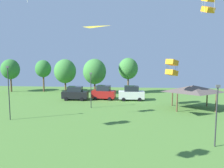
# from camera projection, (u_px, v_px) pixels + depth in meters

# --- Properties ---
(kite_flying_0) EXTENTS (2.93, 2.36, 0.45)m
(kite_flying_0) POSITION_uv_depth(u_px,v_px,m) (90.00, 37.00, 25.20)
(kite_flying_0) COLOR yellow
(kite_flying_5) EXTENTS (1.91, 1.90, 2.38)m
(kite_flying_5) POSITION_uv_depth(u_px,v_px,m) (172.00, 67.00, 32.98)
(kite_flying_5) COLOR orange
(kite_flying_9) EXTENTS (1.44, 1.50, 2.00)m
(kite_flying_9) POSITION_uv_depth(u_px,v_px,m) (208.00, 4.00, 25.63)
(kite_flying_9) COLOR orange
(parked_car_leftmost) EXTENTS (4.63, 2.13, 2.48)m
(parked_car_leftmost) POSITION_uv_depth(u_px,v_px,m) (75.00, 93.00, 42.89)
(parked_car_leftmost) COLOR black
(parked_car_leftmost) RESTS_ON ground
(parked_car_second_from_left) EXTENTS (4.46, 2.49, 2.60)m
(parked_car_second_from_left) POSITION_uv_depth(u_px,v_px,m) (104.00, 93.00, 43.40)
(parked_car_second_from_left) COLOR maroon
(parked_car_second_from_left) RESTS_ON ground
(parked_car_third_from_left) EXTENTS (4.67, 2.19, 2.63)m
(parked_car_third_from_left) POSITION_uv_depth(u_px,v_px,m) (131.00, 93.00, 42.49)
(parked_car_third_from_left) COLOR silver
(parked_car_third_from_left) RESTS_ON ground
(park_pavilion) EXTENTS (6.98, 5.22, 3.60)m
(park_pavilion) POSITION_uv_depth(u_px,v_px,m) (193.00, 89.00, 35.48)
(park_pavilion) COLOR brown
(park_pavilion) RESTS_ON ground
(light_post_0) EXTENTS (0.36, 0.20, 5.52)m
(light_post_0) POSITION_uv_depth(u_px,v_px,m) (217.00, 112.00, 20.61)
(light_post_0) COLOR #2D2D33
(light_post_0) RESTS_ON ground
(light_post_1) EXTENTS (0.36, 0.20, 6.76)m
(light_post_1) POSITION_uv_depth(u_px,v_px,m) (9.00, 90.00, 29.30)
(light_post_1) COLOR #2D2D33
(light_post_1) RESTS_ON ground
(light_post_2) EXTENTS (0.36, 0.20, 5.44)m
(light_post_2) POSITION_uv_depth(u_px,v_px,m) (91.00, 88.00, 36.17)
(light_post_2) COLOR #2D2D33
(light_post_2) RESTS_ON ground
(treeline_tree_0) EXTENTS (4.02, 4.02, 7.25)m
(treeline_tree_0) POSITION_uv_depth(u_px,v_px,m) (10.00, 69.00, 52.24)
(treeline_tree_0) COLOR brown
(treeline_tree_0) RESTS_ON ground
(treeline_tree_1) EXTENTS (3.48, 3.48, 7.06)m
(treeline_tree_1) POSITION_uv_depth(u_px,v_px,m) (43.00, 69.00, 52.51)
(treeline_tree_1) COLOR brown
(treeline_tree_1) RESTS_ON ground
(treeline_tree_2) EXTENTS (4.75, 4.75, 7.26)m
(treeline_tree_2) POSITION_uv_depth(u_px,v_px,m) (65.00, 71.00, 51.52)
(treeline_tree_2) COLOR brown
(treeline_tree_2) RESTS_ON ground
(treeline_tree_3) EXTENTS (4.84, 4.84, 7.36)m
(treeline_tree_3) POSITION_uv_depth(u_px,v_px,m) (95.00, 72.00, 49.77)
(treeline_tree_3) COLOR brown
(treeline_tree_3) RESTS_ON ground
(treeline_tree_4) EXTENTS (4.12, 4.12, 7.56)m
(treeline_tree_4) POSITION_uv_depth(u_px,v_px,m) (128.00, 69.00, 50.28)
(treeline_tree_4) COLOR brown
(treeline_tree_4) RESTS_ON ground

